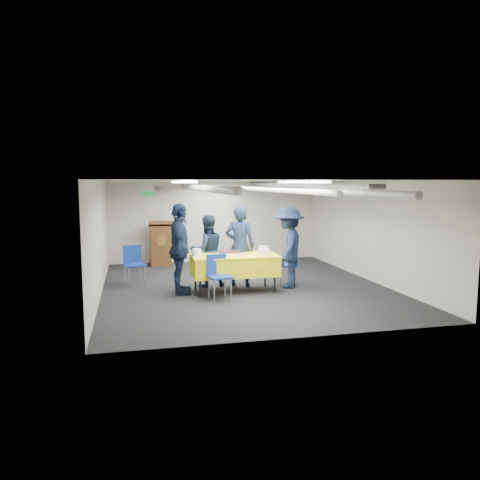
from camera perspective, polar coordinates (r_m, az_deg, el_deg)
name	(u,v)px	position (r m, az deg, el deg)	size (l,w,h in m)	color
ground	(244,286)	(10.29, 0.47, -5.66)	(7.00, 7.00, 0.00)	black
room_shell	(244,203)	(10.46, 0.46, 4.58)	(6.00, 7.00, 2.30)	beige
serving_table	(234,265)	(9.72, -0.70, -3.05)	(1.78, 0.94, 0.77)	black
sheet_cake	(230,253)	(9.70, -1.25, -1.57)	(0.47, 0.36, 0.09)	white
plate_stack_left	(197,253)	(9.49, -5.31, -1.59)	(0.21, 0.21, 0.16)	white
plate_stack_right	(264,251)	(9.78, 2.91, -1.29)	(0.23, 0.23, 0.17)	white
podium	(161,243)	(12.93, -9.64, -0.38)	(0.62, 0.53, 1.25)	brown
chair_near	(218,272)	(9.11, -2.67, -3.91)	(0.48, 0.48, 0.87)	gray
chair_right	(289,261)	(10.38, 5.95, -2.59)	(0.46, 0.46, 0.87)	gray
chair_left	(134,261)	(10.65, -12.83, -2.49)	(0.52, 0.52, 0.87)	gray
sailor_a	(240,246)	(10.19, -0.02, -0.74)	(0.64, 0.42, 1.76)	black
sailor_b	(207,251)	(10.18, -4.01, -1.33)	(0.76, 0.59, 1.57)	black
sailor_c	(180,249)	(9.52, -7.37, -1.10)	(1.08, 0.45, 1.84)	black
sailor_d	(289,247)	(10.09, 5.95, -0.89)	(1.13, 0.65, 1.75)	black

